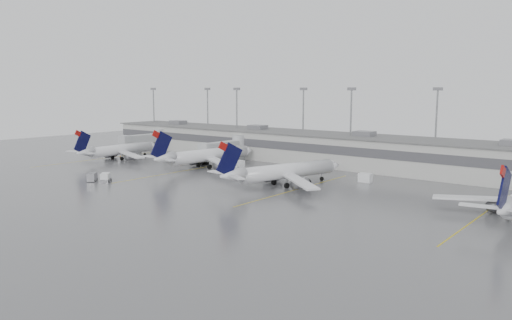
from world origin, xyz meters
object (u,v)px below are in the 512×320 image
Objects in this scene: jet_far_left at (118,150)px; jet_mid_left at (206,155)px; baggage_tug at (105,179)px; jet_mid_right at (282,171)px.

jet_far_left is 0.89× the size of jet_mid_left.
jet_far_left reaches higher than baggage_tug.
jet_mid_left is at bearing 41.74° from baggage_tug.
jet_mid_right reaches higher than baggage_tug.
jet_far_left is 0.94× the size of jet_mid_right.
baggage_tug is at bearing -131.42° from jet_mid_right.
jet_mid_left is at bearing -177.66° from jet_mid_right.
jet_far_left is at bearing -163.74° from jet_mid_left.
jet_far_left is 8.15× the size of baggage_tug.
jet_mid_left is 9.13× the size of baggage_tug.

